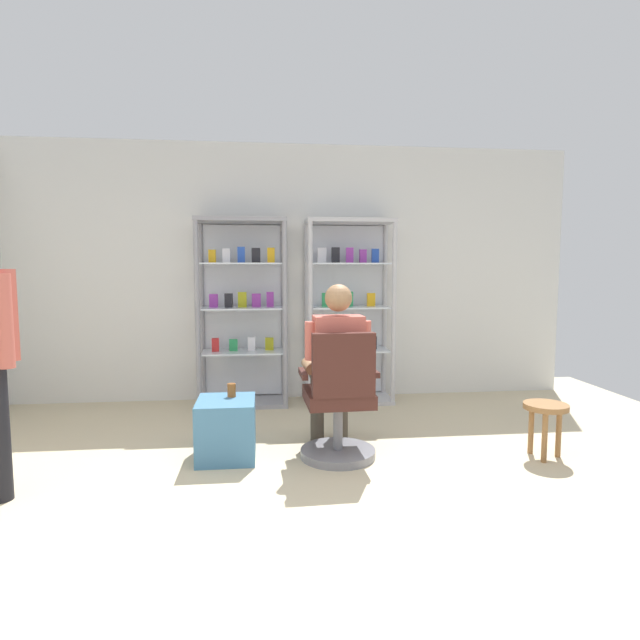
# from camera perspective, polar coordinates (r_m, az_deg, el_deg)

# --- Properties ---
(ground_plane) EXTENTS (7.20, 7.20, 0.00)m
(ground_plane) POSITION_cam_1_polar(r_m,az_deg,el_deg) (2.98, 1.14, -22.38)
(ground_plane) COLOR #C6B793
(back_wall) EXTENTS (6.00, 0.10, 2.70)m
(back_wall) POSITION_cam_1_polar(r_m,az_deg,el_deg) (5.62, -2.84, 5.17)
(back_wall) COLOR silver
(back_wall) RESTS_ON ground
(display_cabinet_left) EXTENTS (0.90, 0.45, 1.90)m
(display_cabinet_left) POSITION_cam_1_polar(r_m,az_deg,el_deg) (5.39, -8.51, 1.01)
(display_cabinet_left) COLOR gray
(display_cabinet_left) RESTS_ON ground
(display_cabinet_right) EXTENTS (0.90, 0.45, 1.90)m
(display_cabinet_right) POSITION_cam_1_polar(r_m,az_deg,el_deg) (5.46, 3.10, 1.13)
(display_cabinet_right) COLOR #B7B7BC
(display_cabinet_right) RESTS_ON ground
(office_chair) EXTENTS (0.57, 0.56, 0.96)m
(office_chair) POSITION_cam_1_polar(r_m,az_deg,el_deg) (3.84, 2.14, -9.57)
(office_chair) COLOR slate
(office_chair) RESTS_ON ground
(seated_shopkeeper) EXTENTS (0.50, 0.57, 1.29)m
(seated_shopkeeper) POSITION_cam_1_polar(r_m,az_deg,el_deg) (3.92, 1.73, -4.45)
(seated_shopkeeper) COLOR #3F382D
(seated_shopkeeper) RESTS_ON ground
(storage_crate) EXTENTS (0.42, 0.47, 0.44)m
(storage_crate) POSITION_cam_1_polar(r_m,az_deg,el_deg) (3.99, -10.25, -11.67)
(storage_crate) COLOR teal
(storage_crate) RESTS_ON ground
(tea_glass) EXTENTS (0.06, 0.06, 0.10)m
(tea_glass) POSITION_cam_1_polar(r_m,az_deg,el_deg) (4.00, -9.69, -7.61)
(tea_glass) COLOR brown
(tea_glass) RESTS_ON storage_crate
(wooden_stool) EXTENTS (0.32, 0.32, 0.41)m
(wooden_stool) POSITION_cam_1_polar(r_m,az_deg,el_deg) (4.24, 23.54, -9.50)
(wooden_stool) COLOR olive
(wooden_stool) RESTS_ON ground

